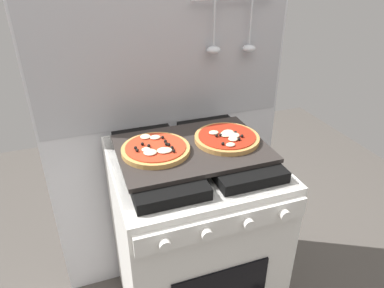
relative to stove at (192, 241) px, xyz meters
The scene contains 5 objects.
kitchen_backsplash 0.48m from the stove, 89.75° to the left, with size 1.10×0.09×1.55m.
stove is the anchor object (origin of this frame).
baking_tray 0.46m from the stove, 90.00° to the left, with size 0.54×0.38×0.02m, color #2D2826.
pizza_left 0.50m from the stove, behind, with size 0.24×0.24×0.03m.
pizza_right 0.50m from the stove, ahead, with size 0.24×0.24×0.03m.
Camera 1 is at (-0.38, -1.07, 1.55)m, focal length 33.17 mm.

